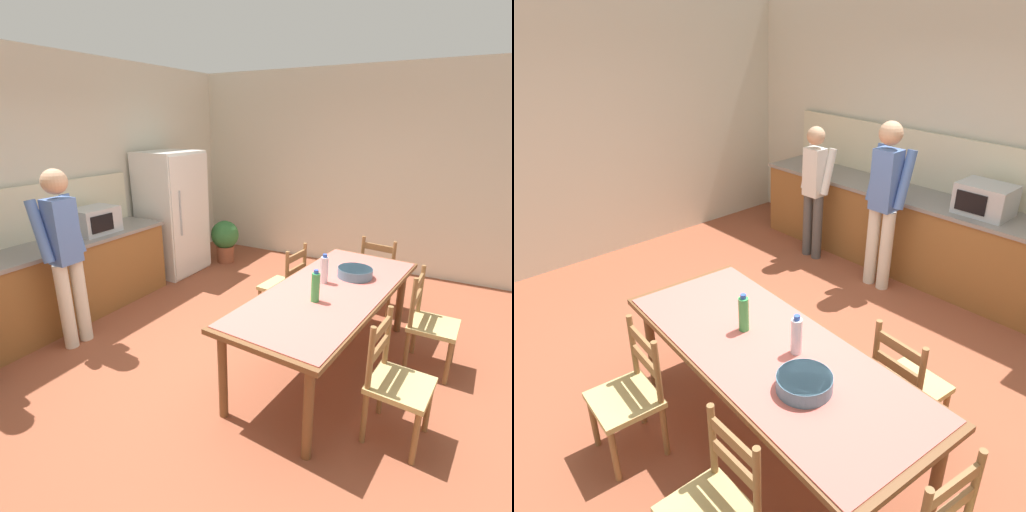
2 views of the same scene
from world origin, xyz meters
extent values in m
plane|color=brown|center=(0.00, 0.00, 0.00)|extent=(8.32, 8.32, 0.00)
cube|color=beige|center=(0.00, 2.66, 1.45)|extent=(6.52, 0.12, 2.90)
cube|color=beige|center=(3.26, 0.00, 1.45)|extent=(0.12, 5.20, 2.90)
cube|color=brown|center=(-0.66, 2.23, 0.43)|extent=(3.51, 0.62, 0.86)
cube|color=gray|center=(-0.66, 2.23, 0.88)|extent=(3.55, 0.66, 0.04)
cube|color=white|center=(1.63, 2.20, 0.88)|extent=(0.84, 0.68, 1.76)
cube|color=white|center=(1.63, 1.85, 0.88)|extent=(0.81, 0.02, 1.69)
cylinder|color=#A5AAB2|center=(1.38, 1.83, 0.97)|extent=(0.02, 0.02, 0.61)
cube|color=#B2B7BC|center=(0.29, 2.21, 1.05)|extent=(0.50, 0.38, 0.30)
cube|color=black|center=(0.24, 2.01, 1.05)|extent=(0.30, 0.01, 0.19)
cylinder|color=brown|center=(-0.72, -0.91, 0.36)|extent=(0.07, 0.07, 0.72)
cylinder|color=brown|center=(1.36, -1.11, 0.36)|extent=(0.07, 0.07, 0.72)
cylinder|color=brown|center=(-0.65, -0.21, 0.36)|extent=(0.07, 0.07, 0.72)
cylinder|color=brown|center=(1.42, -0.40, 0.36)|extent=(0.07, 0.07, 0.72)
cube|color=brown|center=(0.35, -0.66, 0.74)|extent=(2.36, 1.11, 0.04)
cube|color=#D1665B|center=(0.35, -0.66, 0.76)|extent=(2.26, 1.07, 0.01)
cylinder|color=green|center=(0.07, -0.63, 0.89)|extent=(0.07, 0.07, 0.24)
cylinder|color=#2D51B2|center=(0.07, -0.63, 1.02)|extent=(0.04, 0.04, 0.03)
cylinder|color=silver|center=(0.48, -0.55, 0.89)|extent=(0.07, 0.07, 0.24)
cylinder|color=#2D51B2|center=(0.48, -0.55, 1.02)|extent=(0.04, 0.04, 0.03)
cylinder|color=slate|center=(0.74, -0.76, 0.81)|extent=(0.32, 0.32, 0.09)
cylinder|color=slate|center=(0.74, -0.76, 0.85)|extent=(0.31, 0.31, 0.02)
cylinder|color=olive|center=(1.13, 0.23, 0.21)|extent=(0.04, 0.04, 0.41)
cylinder|color=olive|center=(0.77, 0.27, 0.21)|extent=(0.04, 0.04, 0.41)
cylinder|color=olive|center=(1.09, -0.11, 0.21)|extent=(0.04, 0.04, 0.41)
cylinder|color=olive|center=(0.74, -0.07, 0.21)|extent=(0.04, 0.04, 0.41)
cube|color=tan|center=(0.93, 0.08, 0.43)|extent=(0.46, 0.45, 0.04)
cylinder|color=olive|center=(1.09, -0.11, 0.68)|extent=(0.04, 0.04, 0.46)
cylinder|color=olive|center=(0.74, -0.07, 0.68)|extent=(0.04, 0.04, 0.46)
cube|color=olive|center=(0.92, -0.09, 0.81)|extent=(0.36, 0.06, 0.07)
cube|color=olive|center=(0.92, -0.09, 0.66)|extent=(0.36, 0.06, 0.07)
cylinder|color=olive|center=(1.96, -0.99, 0.21)|extent=(0.04, 0.04, 0.41)
cylinder|color=olive|center=(2.01, -0.64, 0.21)|extent=(0.04, 0.04, 0.41)
cylinder|color=olive|center=(1.62, -0.94, 0.21)|extent=(0.04, 0.04, 0.41)
cylinder|color=olive|center=(1.68, -0.59, 0.21)|extent=(0.04, 0.04, 0.41)
cube|color=tan|center=(1.82, -0.79, 0.43)|extent=(0.46, 0.48, 0.04)
cylinder|color=olive|center=(1.62, -0.94, 0.68)|extent=(0.04, 0.04, 0.46)
cylinder|color=olive|center=(1.68, -0.59, 0.68)|extent=(0.04, 0.04, 0.46)
cube|color=olive|center=(1.65, -0.76, 0.81)|extent=(0.08, 0.36, 0.07)
cube|color=olive|center=(1.65, -0.76, 0.66)|extent=(0.08, 0.36, 0.07)
cylinder|color=olive|center=(-0.43, -1.54, 0.21)|extent=(0.04, 0.04, 0.41)
cylinder|color=olive|center=(-0.07, -1.58, 0.21)|extent=(0.04, 0.04, 0.41)
cylinder|color=olive|center=(-0.40, -1.21, 0.21)|extent=(0.04, 0.04, 0.41)
cylinder|color=olive|center=(-0.04, -1.24, 0.21)|extent=(0.04, 0.04, 0.41)
cube|color=tan|center=(-0.23, -1.39, 0.43)|extent=(0.45, 0.44, 0.04)
cylinder|color=olive|center=(-0.40, -1.21, 0.68)|extent=(0.04, 0.04, 0.46)
cylinder|color=olive|center=(-0.04, -1.24, 0.68)|extent=(0.04, 0.04, 0.46)
cube|color=olive|center=(-0.22, -1.22, 0.81)|extent=(0.36, 0.06, 0.07)
cube|color=olive|center=(-0.22, -1.22, 0.66)|extent=(0.36, 0.06, 0.07)
cylinder|color=olive|center=(0.61, -1.65, 0.21)|extent=(0.04, 0.04, 0.41)
cylinder|color=olive|center=(0.97, -1.66, 0.21)|extent=(0.04, 0.04, 0.41)
cylinder|color=olive|center=(0.62, -1.31, 0.21)|extent=(0.04, 0.04, 0.41)
cylinder|color=olive|center=(0.98, -1.32, 0.21)|extent=(0.04, 0.04, 0.41)
cube|color=tan|center=(0.79, -1.49, 0.43)|extent=(0.43, 0.41, 0.04)
cylinder|color=olive|center=(0.62, -1.31, 0.68)|extent=(0.04, 0.04, 0.46)
cylinder|color=olive|center=(0.98, -1.32, 0.68)|extent=(0.04, 0.04, 0.46)
cube|color=olive|center=(0.80, -1.32, 0.81)|extent=(0.36, 0.04, 0.07)
cube|color=olive|center=(0.80, -1.32, 0.66)|extent=(0.36, 0.04, 0.07)
cylinder|color=silver|center=(-0.57, 1.68, 0.43)|extent=(0.13, 0.13, 0.87)
cylinder|color=silver|center=(-0.40, 1.68, 0.43)|extent=(0.13, 0.13, 0.87)
cube|color=#5175BC|center=(-0.49, 1.68, 1.18)|extent=(0.24, 0.20, 0.62)
sphere|color=tan|center=(-0.49, 1.68, 1.64)|extent=(0.23, 0.23, 0.23)
cylinder|color=#5175BC|center=(-0.66, 1.75, 1.20)|extent=(0.10, 0.24, 0.59)
cylinder|color=#5175BC|center=(-0.32, 1.75, 1.20)|extent=(0.10, 0.24, 0.59)
cylinder|color=brown|center=(2.33, 1.76, 0.13)|extent=(0.28, 0.28, 0.26)
sphere|color=#337038|center=(2.33, 1.76, 0.45)|extent=(0.44, 0.44, 0.44)
camera|label=1|loc=(-2.73, -1.66, 2.15)|focal=28.00mm
camera|label=2|loc=(2.21, -2.38, 2.67)|focal=35.00mm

